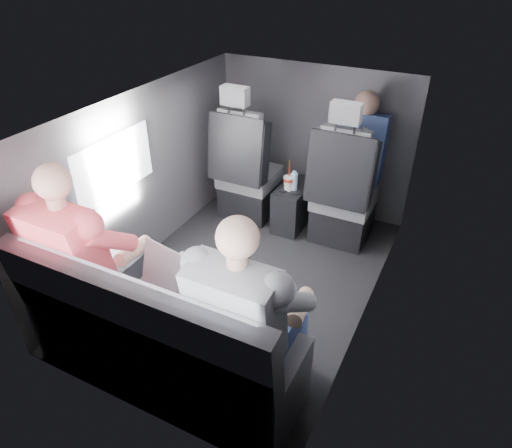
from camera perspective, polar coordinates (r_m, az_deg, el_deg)
The scene contains 20 objects.
floor at distance 3.57m, azimuth -0.95°, elevation -6.81°, with size 2.60×2.60×0.00m, color black.
ceiling at distance 2.91m, azimuth -1.20°, elevation 14.29°, with size 2.60×2.60×0.00m, color #B2B2AD.
panel_left at distance 3.64m, azimuth -13.78°, elevation 5.73°, with size 0.02×2.60×1.35m, color #56565B.
panel_right at distance 2.93m, azimuth 14.73°, elevation -1.34°, with size 0.02×2.60×1.35m, color #56565B.
panel_front at distance 4.26m, azimuth 7.18°, elevation 10.40°, with size 1.80×0.02×1.35m, color #56565B.
panel_back at distance 2.34m, azimuth -16.28°, elevation -11.71°, with size 1.80×0.02×1.35m, color #56565B.
side_window at distance 3.34m, azimuth -17.20°, elevation 6.97°, with size 0.02×0.75×0.42m, color white.
seatbelt at distance 3.54m, azimuth 10.58°, elevation 7.56°, with size 0.05×0.01×0.65m, color black.
front_seat_left at distance 4.15m, azimuth -1.17°, elevation 5.88°, with size 0.52×0.58×1.26m.
front_seat_right at distance 3.86m, azimuth 10.76°, elevation 3.11°, with size 0.52×0.58×1.26m.
center_console at distance 4.11m, azimuth 4.68°, elevation 2.33°, with size 0.24×0.48×0.41m.
rear_bench at distance 2.71m, azimuth -11.75°, elevation -14.31°, with size 1.60×0.57×0.92m.
soda_cup at distance 3.91m, azimuth 4.10°, elevation 5.17°, with size 0.09×0.09×0.28m.
water_bottle at distance 3.90m, azimuth 4.77°, elevation 5.29°, with size 0.06×0.06×0.18m.
laptop_white at distance 2.97m, azimuth -19.08°, elevation -2.69°, with size 0.35×0.34×0.24m.
laptop_silver at distance 2.61m, azimuth -9.12°, elevation -6.27°, with size 0.44×0.42×0.28m.
laptop_black at distance 2.44m, azimuth -0.23°, elevation -9.29°, with size 0.31×0.28×0.22m.
passenger_rear_left at distance 2.84m, azimuth -20.20°, elevation -4.01°, with size 0.55×0.66×1.30m.
passenger_rear_right at distance 2.31m, azimuth -0.79°, elevation -11.48°, with size 0.54×0.65×1.28m.
passenger_front_right at distance 3.93m, azimuth 12.95°, elevation 9.07°, with size 0.40×0.40×0.81m.
Camera 1 is at (1.29, -2.44, 2.25)m, focal length 32.00 mm.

